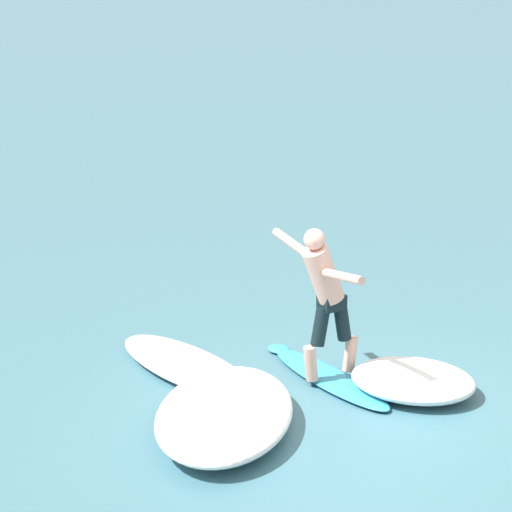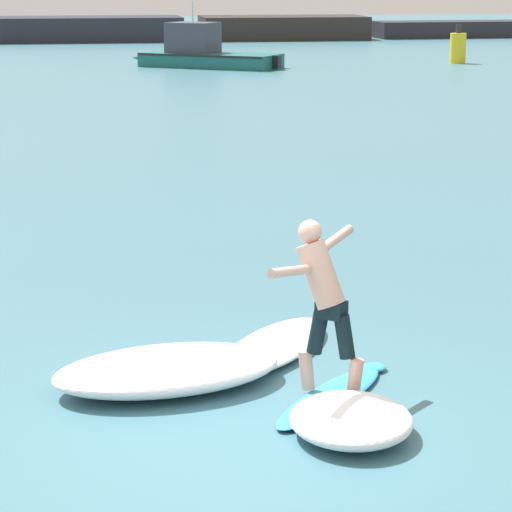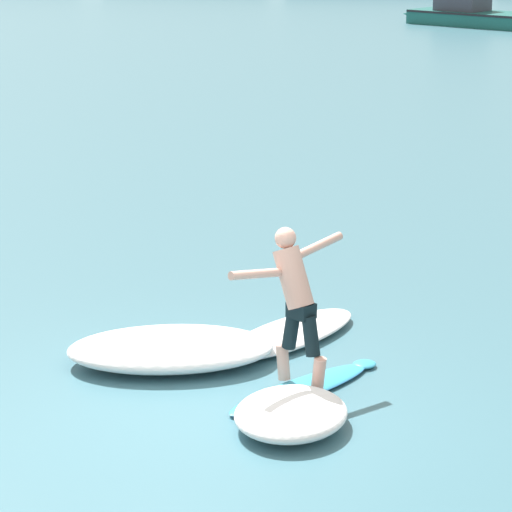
# 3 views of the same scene
# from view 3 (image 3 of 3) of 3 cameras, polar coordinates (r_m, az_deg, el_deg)

# --- Properties ---
(ground_plane) EXTENTS (200.00, 200.00, 0.00)m
(ground_plane) POSITION_cam_3_polar(r_m,az_deg,el_deg) (12.42, -1.65, -7.12)
(ground_plane) COLOR #3E6E7D
(surfboard) EXTENTS (1.66, 1.88, 0.21)m
(surfboard) POSITION_cam_3_polar(r_m,az_deg,el_deg) (12.80, 2.21, -6.22)
(surfboard) COLOR #349FC4
(surfboard) RESTS_ON ground
(surfer) EXTENTS (1.10, 1.28, 1.67)m
(surfer) POSITION_cam_3_polar(r_m,az_deg,el_deg) (12.49, 1.83, -1.81)
(surfer) COLOR #D49E8C
(surfer) RESTS_ON surfboard
(fishing_boat_near_jetty) EXTENTS (6.37, 5.19, 2.77)m
(fishing_boat_near_jetty) POSITION_cam_3_polar(r_m,az_deg,el_deg) (53.00, 10.14, 11.28)
(fishing_boat_near_jetty) COLOR #1C605C
(fishing_boat_near_jetty) RESTS_ON ground
(wave_foam_at_tail) EXTENTS (1.90, 2.28, 0.16)m
(wave_foam_at_tail) POSITION_cam_3_polar(r_m,az_deg,el_deg) (14.23, 1.58, -3.67)
(wave_foam_at_tail) COLOR white
(wave_foam_at_tail) RESTS_ON ground
(wave_foam_at_nose) EXTENTS (1.30, 1.49, 0.29)m
(wave_foam_at_nose) POSITION_cam_3_polar(r_m,az_deg,el_deg) (11.91, 1.66, -7.42)
(wave_foam_at_nose) COLOR white
(wave_foam_at_nose) RESTS_ON ground
(wave_foam_beside) EXTENTS (2.51, 1.74, 0.35)m
(wave_foam_beside) POSITION_cam_3_polar(r_m,az_deg,el_deg) (13.52, -4.04, -4.38)
(wave_foam_beside) COLOR white
(wave_foam_beside) RESTS_ON ground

